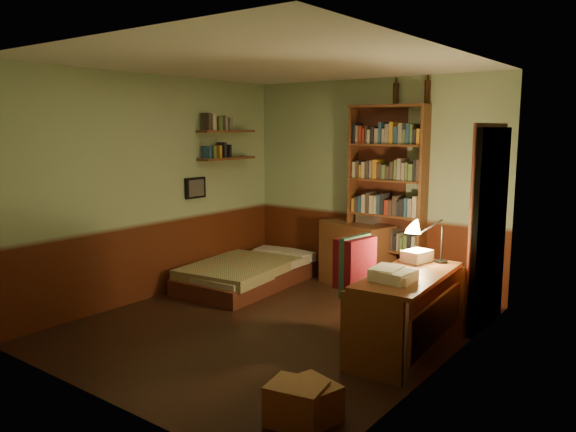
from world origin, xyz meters
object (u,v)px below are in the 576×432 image
Objects in this scene: desk at (407,314)px; desk_lamp at (443,229)px; mini_stereo at (369,217)px; office_chair at (372,292)px; cardboard_box_b at (311,401)px; bookshelf at (387,199)px; cardboard_box_a at (297,404)px; bed at (248,264)px; dresser at (356,255)px.

desk_lamp reaches higher than desk.
mini_stereo is 0.41× the size of desk_lamp.
office_chair is at bearing -55.29° from mini_stereo.
office_chair is 2.76× the size of cardboard_box_b.
bookshelf is 3.55m from cardboard_box_a.
desk_lamp reaches higher than bed.
desk is at bearing 9.08° from office_chair.
desk is (2.57, -0.80, 0.09)m from bed.
office_chair is 1.53m from cardboard_box_b.
desk reaches higher than cardboard_box_a.
dresser is 2.16m from desk.
desk_lamp is (1.42, -1.15, 0.16)m from mini_stereo.
dresser is 3.47m from cardboard_box_a.
office_chair reaches higher than dresser.
bed is at bearing 138.43° from cardboard_box_b.
bookshelf is at bearing 118.35° from desk.
bed is 1.93m from bookshelf.
dresser reaches higher than cardboard_box_b.
desk reaches higher than bed.
dresser reaches higher than desk.
mini_stereo reaches higher than cardboard_box_a.
cardboard_box_a is (1.38, -3.17, -0.27)m from dresser.
desk_lamp is at bearing 78.97° from desk.
cardboard_box_a is at bearing -108.84° from cardboard_box_b.
bed is at bearing -177.93° from desk_lamp.
desk_lamp is 0.91m from office_chair.
office_chair is at bearing -24.02° from bed.
bed is 0.81× the size of bookshelf.
cardboard_box_a is (0.29, -1.57, -0.36)m from office_chair.
cardboard_box_b is at bearing -50.12° from dresser.
cardboard_box_b is (-0.09, -2.03, -0.92)m from desk_lamp.
mini_stereo is 0.26× the size of office_chair.
desk is at bearing -89.41° from desk_lamp.
desk is 1.48m from cardboard_box_b.
dresser is 0.50m from mini_stereo.
bookshelf reaches higher than mini_stereo.
cardboard_box_b is (0.04, 0.12, -0.01)m from cardboard_box_a.
office_chair is at bearing 102.88° from cardboard_box_b.
bookshelf is at bearing 143.16° from desk_lamp.
mini_stereo is at bearing 111.30° from cardboard_box_a.
dresser is at bearing 113.54° from cardboard_box_a.
desk_lamp is 1.78× the size of cardboard_box_b.
desk_lamp is at bearing 86.49° from cardboard_box_a.
cardboard_box_a is (1.29, -3.30, -0.74)m from mini_stereo.
dresser is at bearing -172.76° from bookshelf.
cardboard_box_a is at bearing -78.64° from bookshelf.
office_chair is at bearing 100.50° from cardboard_box_a.
desk is 1.59m from cardboard_box_a.
cardboard_box_b is at bearing -77.35° from bookshelf.
desk is 2.11× the size of desk_lamp.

